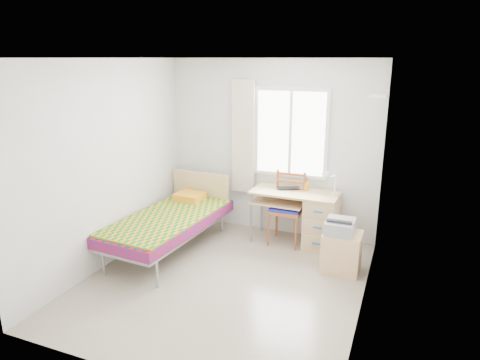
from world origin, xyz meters
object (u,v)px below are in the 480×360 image
cabinet (341,252)px  bed (171,220)px  printer (340,226)px  chair (288,204)px  desk (317,218)px

cabinet → bed: bearing=-173.6°
cabinet → printer: (-0.04, 0.01, 0.34)m
bed → printer: size_ratio=5.34×
chair → printer: (0.84, -0.60, 0.01)m
chair → printer: chair is taller
bed → desk: bed is taller
desk → chair: 0.45m
bed → cabinet: bearing=10.4°
printer → chair: bearing=144.2°
bed → printer: 2.29m
desk → chair: (-0.42, -0.02, 0.16)m
desk → printer: 0.77m
cabinet → chair: bearing=145.8°
cabinet → desk: bearing=126.6°
chair → printer: 1.03m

